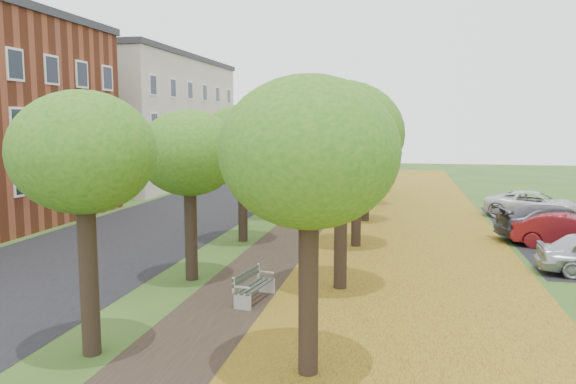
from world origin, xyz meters
The scene contains 11 objects.
ground centered at (0.00, 0.00, 0.00)m, with size 120.00×120.00×0.00m, color #2D4C19.
street_asphalt centered at (-7.50, 15.00, 0.00)m, with size 8.00×70.00×0.01m, color black.
footpath centered at (0.00, 15.00, 0.00)m, with size 3.20×70.00×0.01m, color black.
leaf_verge centered at (5.00, 15.00, 0.01)m, with size 7.50×70.00×0.01m, color olive.
tree_row_west centered at (-2.20, 15.00, 4.22)m, with size 3.41×33.41×5.71m.
tree_row_east centered at (2.60, 15.00, 4.22)m, with size 3.41×33.41×5.71m.
building_cream centered at (-17.00, 33.00, 5.21)m, with size 10.30×20.30×10.40m.
bench centered at (0.31, 4.26, 0.44)m, with size 0.82×1.86×0.85m.
car_red centered at (11.00, 13.20, 0.70)m, with size 1.47×4.23×1.39m, color maroon.
car_grey centered at (11.00, 14.57, 0.76)m, with size 2.13×5.25×1.52m, color #343439.
car_white centered at (11.37, 20.77, 0.70)m, with size 2.33×5.05×1.40m, color silver.
Camera 1 is at (4.35, -10.68, 5.05)m, focal length 35.00 mm.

